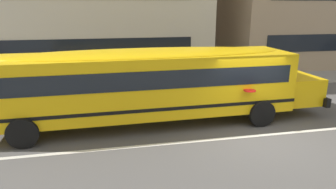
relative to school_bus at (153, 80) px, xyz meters
name	(u,v)px	position (x,y,z in m)	size (l,w,h in m)	color
ground_plane	(257,136)	(3.24, -1.90, -1.63)	(400.00, 400.00, 0.00)	#54514F
sidewalk_far	(195,83)	(3.24, 5.51, -1.63)	(120.00, 3.00, 0.01)	gray
lane_centreline	(257,136)	(3.24, -1.90, -1.63)	(110.00, 0.16, 0.01)	silver
school_bus	(153,80)	(0.00, 0.00, 0.00)	(12.32, 2.92, 2.75)	yellow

